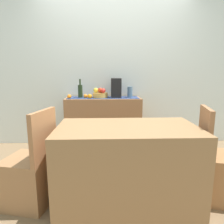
% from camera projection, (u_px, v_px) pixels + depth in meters
% --- Properties ---
extents(ground_plane, '(6.40, 6.40, 0.02)m').
position_uv_depth(ground_plane, '(118.00, 173.00, 2.49)').
color(ground_plane, '#7E6447').
rests_on(ground_plane, ground).
extents(room_wall_rear, '(6.40, 0.06, 2.70)m').
position_uv_depth(room_wall_rear, '(114.00, 65.00, 3.39)').
color(room_wall_rear, silver).
rests_on(room_wall_rear, ground).
extents(sideboard_console, '(1.20, 0.42, 0.82)m').
position_uv_depth(sideboard_console, '(103.00, 123.00, 3.31)').
color(sideboard_console, '#936340').
rests_on(sideboard_console, ground).
extents(table_runner, '(1.13, 0.32, 0.01)m').
position_uv_depth(table_runner, '(103.00, 98.00, 3.23)').
color(table_runner, navy).
rests_on(table_runner, sideboard_console).
extents(fruit_bowl, '(0.24, 0.24, 0.08)m').
position_uv_depth(fruit_bowl, '(100.00, 95.00, 3.22)').
color(fruit_bowl, gold).
rests_on(fruit_bowl, table_runner).
extents(apple_right, '(0.08, 0.08, 0.08)m').
position_uv_depth(apple_right, '(101.00, 90.00, 3.20)').
color(apple_right, red).
rests_on(apple_right, fruit_bowl).
extents(apple_upper, '(0.07, 0.07, 0.07)m').
position_uv_depth(apple_upper, '(99.00, 90.00, 3.27)').
color(apple_upper, '#AF3B25').
rests_on(apple_upper, fruit_bowl).
extents(apple_front, '(0.08, 0.08, 0.08)m').
position_uv_depth(apple_front, '(96.00, 90.00, 3.20)').
color(apple_front, gold).
rests_on(apple_front, fruit_bowl).
extents(apple_left, '(0.07, 0.07, 0.07)m').
position_uv_depth(apple_left, '(104.00, 90.00, 3.25)').
color(apple_left, '#BB3824').
rests_on(apple_left, fruit_bowl).
extents(apple_center, '(0.07, 0.07, 0.07)m').
position_uv_depth(apple_center, '(103.00, 91.00, 3.15)').
color(apple_center, red).
rests_on(apple_center, fruit_bowl).
extents(wine_bottle, '(0.07, 0.07, 0.30)m').
position_uv_depth(wine_bottle, '(80.00, 91.00, 3.20)').
color(wine_bottle, '#203019').
rests_on(wine_bottle, sideboard_console).
extents(coffee_maker, '(0.16, 0.18, 0.31)m').
position_uv_depth(coffee_maker, '(116.00, 88.00, 3.21)').
color(coffee_maker, black).
rests_on(coffee_maker, sideboard_console).
extents(ceramic_vase, '(0.08, 0.08, 0.18)m').
position_uv_depth(ceramic_vase, '(130.00, 92.00, 3.23)').
color(ceramic_vase, slate).
rests_on(ceramic_vase, sideboard_console).
extents(orange_loose_near_bowl, '(0.07, 0.07, 0.07)m').
position_uv_depth(orange_loose_near_bowl, '(69.00, 96.00, 3.13)').
color(orange_loose_near_bowl, orange).
rests_on(orange_loose_near_bowl, sideboard_console).
extents(orange_loose_far, '(0.07, 0.07, 0.07)m').
position_uv_depth(orange_loose_far, '(90.00, 96.00, 3.14)').
color(orange_loose_far, orange).
rests_on(orange_loose_far, sideboard_console).
extents(orange_loose_mid, '(0.06, 0.06, 0.06)m').
position_uv_depth(orange_loose_mid, '(86.00, 96.00, 3.18)').
color(orange_loose_mid, orange).
rests_on(orange_loose_mid, sideboard_console).
extents(dining_table, '(1.28, 0.71, 0.74)m').
position_uv_depth(dining_table, '(127.00, 164.00, 1.89)').
color(dining_table, '#956C45').
rests_on(dining_table, ground).
extents(chair_near_window, '(0.48, 0.48, 0.90)m').
position_uv_depth(chair_near_window, '(30.00, 177.00, 1.87)').
color(chair_near_window, '#9A6B45').
rests_on(chair_near_window, ground).
extents(chair_by_corner, '(0.49, 0.49, 0.90)m').
position_uv_depth(chair_by_corner, '(220.00, 173.00, 1.94)').
color(chair_by_corner, '#9B693F').
rests_on(chair_by_corner, ground).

